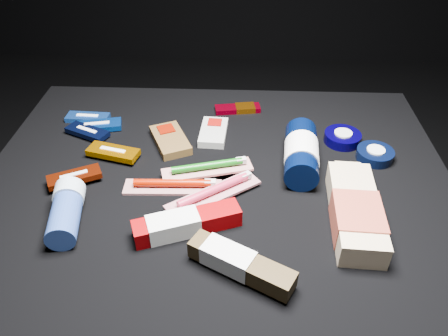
{
  "coord_description": "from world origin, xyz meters",
  "views": [
    {
      "loc": [
        0.05,
        -0.7,
        0.97
      ],
      "look_at": [
        0.01,
        0.01,
        0.42
      ],
      "focal_mm": 35.0,
      "sensor_mm": 36.0,
      "label": 1
    }
  ],
  "objects_px": {
    "lotion_bottle": "(301,153)",
    "bodywash_bottle": "(355,212)",
    "toothpaste_carton_red": "(183,224)",
    "deodorant_stick": "(66,212)"
  },
  "relations": [
    {
      "from": "lotion_bottle",
      "to": "bodywash_bottle",
      "type": "height_order",
      "value": "lotion_bottle"
    },
    {
      "from": "toothpaste_carton_red",
      "to": "lotion_bottle",
      "type": "bearing_deg",
      "value": 20.93
    },
    {
      "from": "toothpaste_carton_red",
      "to": "deodorant_stick",
      "type": "bearing_deg",
      "value": 155.83
    },
    {
      "from": "bodywash_bottle",
      "to": "toothpaste_carton_red",
      "type": "height_order",
      "value": "bodywash_bottle"
    },
    {
      "from": "deodorant_stick",
      "to": "toothpaste_carton_red",
      "type": "bearing_deg",
      "value": -13.98
    },
    {
      "from": "lotion_bottle",
      "to": "bodywash_bottle",
      "type": "relative_size",
      "value": 0.91
    },
    {
      "from": "deodorant_stick",
      "to": "toothpaste_carton_red",
      "type": "distance_m",
      "value": 0.21
    },
    {
      "from": "deodorant_stick",
      "to": "toothpaste_carton_red",
      "type": "relative_size",
      "value": 0.73
    },
    {
      "from": "lotion_bottle",
      "to": "bodywash_bottle",
      "type": "bearing_deg",
      "value": -58.37
    },
    {
      "from": "bodywash_bottle",
      "to": "deodorant_stick",
      "type": "height_order",
      "value": "deodorant_stick"
    }
  ]
}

